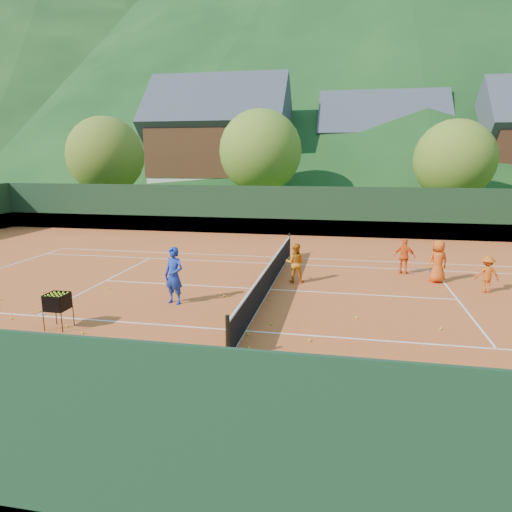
% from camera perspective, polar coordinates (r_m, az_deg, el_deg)
% --- Properties ---
extents(ground, '(400.00, 400.00, 0.00)m').
position_cam_1_polar(ground, '(16.51, 1.66, -4.27)').
color(ground, '#284B17').
rests_on(ground, ground).
extents(clay_court, '(40.00, 24.00, 0.02)m').
position_cam_1_polar(clay_court, '(16.50, 1.66, -4.23)').
color(clay_court, '#C04F1F').
rests_on(clay_court, ground).
extents(mountain_far, '(280.00, 280.00, 110.00)m').
position_cam_1_polar(mountain_far, '(182.86, 14.54, 27.74)').
color(mountain_far, black).
rests_on(mountain_far, ground).
extents(mountain_far_left, '(260.00, 260.00, 100.00)m').
position_cam_1_polar(mountain_far_left, '(195.07, -19.63, 24.90)').
color(mountain_far_left, '#163412').
rests_on(mountain_far_left, ground).
extents(coach, '(0.78, 0.62, 1.87)m').
position_cam_1_polar(coach, '(14.94, -10.22, -2.43)').
color(coach, '#173097').
rests_on(coach, clay_court).
extents(student_a, '(0.75, 0.60, 1.50)m').
position_cam_1_polar(student_a, '(17.35, 4.92, -0.86)').
color(student_a, orange).
rests_on(student_a, clay_court).
extents(student_b, '(0.91, 0.58, 1.45)m').
position_cam_1_polar(student_b, '(19.50, 18.06, -0.06)').
color(student_b, '#FA5B16').
rests_on(student_b, clay_court).
extents(student_c, '(0.93, 0.77, 1.63)m').
position_cam_1_polar(student_c, '(18.57, 21.78, -0.64)').
color(student_c, '#E05213').
rests_on(student_c, clay_court).
extents(student_d, '(0.90, 0.58, 1.31)m').
position_cam_1_polar(student_d, '(17.93, 26.90, -2.04)').
color(student_d, '#CE5212').
rests_on(student_d, clay_court).
extents(tennis_ball_0, '(0.07, 0.07, 0.07)m').
position_cam_1_polar(tennis_ball_0, '(13.28, -20.88, -8.98)').
color(tennis_ball_0, '#C8D824').
rests_on(tennis_ball_0, clay_court).
extents(tennis_ball_1, '(0.07, 0.07, 0.07)m').
position_cam_1_polar(tennis_ball_1, '(17.38, -17.91, -3.84)').
color(tennis_ball_1, '#C8D824').
rests_on(tennis_ball_1, clay_court).
extents(tennis_ball_5, '(0.07, 0.07, 0.07)m').
position_cam_1_polar(tennis_ball_5, '(9.71, -24.35, -17.33)').
color(tennis_ball_5, '#C8D824').
rests_on(tennis_ball_5, clay_court).
extents(tennis_ball_6, '(0.07, 0.07, 0.07)m').
position_cam_1_polar(tennis_ball_6, '(12.74, -3.48, -9.07)').
color(tennis_ball_6, '#C8D824').
rests_on(tennis_ball_6, clay_court).
extents(tennis_ball_8, '(0.07, 0.07, 0.07)m').
position_cam_1_polar(tennis_ball_8, '(11.53, -0.93, -11.40)').
color(tennis_ball_8, '#C8D824').
rests_on(tennis_ball_8, clay_court).
extents(tennis_ball_10, '(0.07, 0.07, 0.07)m').
position_cam_1_polar(tennis_ball_10, '(10.66, 7.41, -13.57)').
color(tennis_ball_10, '#C8D824').
rests_on(tennis_ball_10, clay_court).
extents(tennis_ball_11, '(0.07, 0.07, 0.07)m').
position_cam_1_polar(tennis_ball_11, '(13.95, -22.55, -8.10)').
color(tennis_ball_11, '#C8D824').
rests_on(tennis_ball_11, clay_court).
extents(tennis_ball_14, '(0.07, 0.07, 0.07)m').
position_cam_1_polar(tennis_ball_14, '(13.72, 22.09, -8.41)').
color(tennis_ball_14, '#C8D824').
rests_on(tennis_ball_14, clay_court).
extents(tennis_ball_16, '(0.07, 0.07, 0.07)m').
position_cam_1_polar(tennis_ball_16, '(11.16, -17.55, -12.82)').
color(tennis_ball_16, '#C8D824').
rests_on(tennis_ball_16, clay_court).
extents(tennis_ball_17, '(0.07, 0.07, 0.07)m').
position_cam_1_polar(tennis_ball_17, '(11.62, -22.99, -12.22)').
color(tennis_ball_17, '#C8D824').
rests_on(tennis_ball_17, clay_court).
extents(tennis_ball_18, '(0.07, 0.07, 0.07)m').
position_cam_1_polar(tennis_ball_18, '(15.62, -25.46, -6.23)').
color(tennis_ball_18, '#C8D824').
rests_on(tennis_ball_18, clay_court).
extents(tennis_ball_19, '(0.07, 0.07, 0.07)m').
position_cam_1_polar(tennis_ball_19, '(17.52, -29.33, -4.70)').
color(tennis_ball_19, '#C8D824').
rests_on(tennis_ball_19, clay_court).
extents(tennis_ball_20, '(0.07, 0.07, 0.07)m').
position_cam_1_polar(tennis_ball_20, '(15.30, -28.23, -6.87)').
color(tennis_ball_20, '#C8D824').
rests_on(tennis_ball_20, clay_court).
extents(tennis_ball_21, '(0.07, 0.07, 0.07)m').
position_cam_1_polar(tennis_ball_21, '(13.10, 1.92, -8.46)').
color(tennis_ball_21, '#C8D824').
rests_on(tennis_ball_21, clay_court).
extents(tennis_ball_22, '(0.07, 0.07, 0.07)m').
position_cam_1_polar(tennis_ball_22, '(8.96, 22.56, -19.79)').
color(tennis_ball_22, '#C8D824').
rests_on(tennis_ball_22, clay_court).
extents(tennis_ball_23, '(0.07, 0.07, 0.07)m').
position_cam_1_polar(tennis_ball_23, '(13.89, 12.50, -7.53)').
color(tennis_ball_23, '#C8D824').
rests_on(tennis_ball_23, clay_court).
extents(tennis_ball_24, '(0.07, 0.07, 0.07)m').
position_cam_1_polar(tennis_ball_24, '(12.34, -1.05, -9.77)').
color(tennis_ball_24, '#C8D824').
rests_on(tennis_ball_24, clay_court).
extents(tennis_ball_25, '(0.07, 0.07, 0.07)m').
position_cam_1_polar(tennis_ball_25, '(17.79, -25.06, -4.05)').
color(tennis_ball_25, '#C8D824').
rests_on(tennis_ball_25, clay_court).
extents(tennis_ball_27, '(0.07, 0.07, 0.07)m').
position_cam_1_polar(tennis_ball_27, '(15.65, -3.99, -5.01)').
color(tennis_ball_27, '#C8D824').
rests_on(tennis_ball_27, clay_court).
extents(tennis_ball_28, '(0.07, 0.07, 0.07)m').
position_cam_1_polar(tennis_ball_28, '(12.06, 6.74, -10.40)').
color(tennis_ball_28, '#C8D824').
rests_on(tennis_ball_28, clay_court).
extents(court_lines, '(23.83, 11.03, 0.00)m').
position_cam_1_polar(court_lines, '(16.50, 1.66, -4.19)').
color(court_lines, white).
rests_on(court_lines, clay_court).
extents(tennis_net, '(0.10, 12.07, 1.10)m').
position_cam_1_polar(tennis_net, '(16.37, 1.67, -2.52)').
color(tennis_net, black).
rests_on(tennis_net, clay_court).
extents(perimeter_fence, '(40.40, 24.24, 3.00)m').
position_cam_1_polar(perimeter_fence, '(16.20, 1.68, 0.04)').
color(perimeter_fence, black).
rests_on(perimeter_fence, clay_court).
extents(ball_hopper, '(0.57, 0.57, 1.00)m').
position_cam_1_polar(ball_hopper, '(13.76, -23.58, -5.34)').
color(ball_hopper, black).
rests_on(ball_hopper, clay_court).
extents(chalet_left, '(13.80, 9.93, 12.92)m').
position_cam_1_polar(chalet_left, '(47.33, -4.55, 13.27)').
color(chalet_left, beige).
rests_on(chalet_left, ground).
extents(chalet_mid, '(12.65, 8.82, 11.45)m').
position_cam_1_polar(chalet_mid, '(49.76, 15.27, 12.08)').
color(chalet_mid, beige).
rests_on(chalet_mid, ground).
extents(tree_a, '(6.00, 6.00, 7.88)m').
position_cam_1_polar(tree_a, '(38.40, -18.33, 11.83)').
color(tree_a, '#3E2818').
rests_on(tree_a, ground).
extents(tree_b, '(6.40, 6.40, 8.40)m').
position_cam_1_polar(tree_b, '(36.23, 0.55, 12.96)').
color(tree_b, '#3E2A18').
rests_on(tree_b, ground).
extents(tree_c, '(5.60, 5.60, 7.35)m').
position_cam_1_polar(tree_c, '(35.43, 23.55, 10.95)').
color(tree_c, '#422A1A').
rests_on(tree_c, ground).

